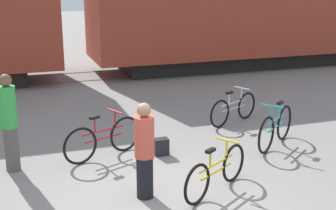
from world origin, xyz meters
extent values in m
plane|color=gray|center=(0.00, 0.00, 0.00)|extent=(80.00, 80.00, 0.00)
cube|color=black|center=(7.52, 9.82, 0.28)|extent=(11.67, 2.24, 0.55)
cube|color=#9E3823|center=(7.52, 9.82, 2.45)|extent=(13.90, 2.99, 3.80)
cube|color=#4C4238|center=(0.00, 9.10, 0.01)|extent=(40.95, 0.07, 0.01)
cube|color=#4C4238|center=(0.00, 10.53, 0.01)|extent=(40.95, 0.07, 0.01)
torus|color=black|center=(2.53, 1.39, 0.38)|extent=(0.64, 0.50, 0.76)
torus|color=black|center=(3.31, 1.98, 0.38)|extent=(0.64, 0.50, 0.76)
cylinder|color=teal|center=(2.92, 1.69, 0.58)|extent=(0.71, 0.55, 0.04)
cylinder|color=teal|center=(2.92, 1.69, 0.42)|extent=(0.65, 0.50, 0.04)
cylinder|color=teal|center=(3.06, 1.79, 0.74)|extent=(0.04, 0.04, 0.32)
cube|color=black|center=(3.06, 1.79, 0.90)|extent=(0.21, 0.18, 0.05)
cylinder|color=teal|center=(2.71, 1.52, 0.76)|extent=(0.04, 0.04, 0.36)
cylinder|color=teal|center=(2.71, 1.52, 0.93)|extent=(0.30, 0.39, 0.03)
torus|color=black|center=(3.27, 3.60, 0.33)|extent=(0.63, 0.33, 0.67)
torus|color=black|center=(2.34, 3.16, 0.33)|extent=(0.63, 0.33, 0.67)
cylinder|color=silver|center=(2.81, 3.38, 0.51)|extent=(0.83, 0.42, 0.04)
cylinder|color=silver|center=(2.81, 3.38, 0.37)|extent=(0.76, 0.38, 0.04)
cylinder|color=silver|center=(2.64, 3.31, 0.64)|extent=(0.04, 0.04, 0.28)
cube|color=black|center=(2.64, 3.31, 0.78)|extent=(0.21, 0.16, 0.05)
cylinder|color=silver|center=(3.06, 3.50, 0.66)|extent=(0.04, 0.04, 0.31)
cylinder|color=silver|center=(3.06, 3.50, 0.82)|extent=(0.23, 0.43, 0.03)
torus|color=black|center=(1.33, 0.42, 0.34)|extent=(0.59, 0.41, 0.67)
torus|color=black|center=(0.42, -0.17, 0.34)|extent=(0.59, 0.41, 0.67)
cylinder|color=gold|center=(0.87, 0.13, 0.51)|extent=(0.82, 0.55, 0.04)
cylinder|color=gold|center=(0.87, 0.13, 0.37)|extent=(0.75, 0.50, 0.04)
cylinder|color=gold|center=(0.71, 0.02, 0.65)|extent=(0.04, 0.04, 0.28)
cube|color=black|center=(0.71, 0.02, 0.79)|extent=(0.21, 0.18, 0.05)
cylinder|color=gold|center=(1.12, 0.29, 0.66)|extent=(0.04, 0.04, 0.31)
cylinder|color=gold|center=(1.12, 0.29, 0.82)|extent=(0.28, 0.40, 0.03)
torus|color=black|center=(-0.09, 2.42, 0.36)|extent=(0.69, 0.32, 0.73)
torus|color=black|center=(-1.05, 2.02, 0.36)|extent=(0.69, 0.32, 0.73)
cylinder|color=#A31E23|center=(-0.57, 2.22, 0.55)|extent=(0.86, 0.38, 0.04)
cylinder|color=#A31E23|center=(-0.57, 2.22, 0.40)|extent=(0.78, 0.35, 0.04)
cylinder|color=#A31E23|center=(-0.74, 2.15, 0.70)|extent=(0.04, 0.04, 0.30)
cube|color=black|center=(-0.74, 2.15, 0.85)|extent=(0.22, 0.15, 0.05)
cylinder|color=#A31E23|center=(-0.31, 2.33, 0.72)|extent=(0.04, 0.04, 0.34)
cylinder|color=#A31E23|center=(-0.31, 2.33, 0.89)|extent=(0.21, 0.44, 0.03)
cylinder|color=black|center=(-0.28, 0.33, 0.35)|extent=(0.27, 0.27, 0.69)
cylinder|color=#CC4C3D|center=(-0.28, 0.33, 1.02)|extent=(0.32, 0.32, 0.66)
sphere|color=#A37556|center=(-0.28, 0.33, 1.46)|extent=(0.22, 0.22, 0.22)
cylinder|color=#514C47|center=(-2.26, 2.14, 0.41)|extent=(0.25, 0.25, 0.82)
cylinder|color=green|center=(-2.26, 2.14, 1.20)|extent=(0.30, 0.30, 0.75)
sphere|color=brown|center=(-2.26, 2.14, 1.69)|extent=(0.22, 0.22, 0.22)
cube|color=black|center=(0.53, 1.98, 0.17)|extent=(0.28, 0.20, 0.34)
camera|label=1|loc=(-2.13, -6.27, 3.47)|focal=50.00mm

